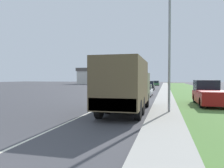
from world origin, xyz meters
TOP-DOWN VIEW (x-y plane):
  - ground_plane at (0.00, 40.00)m, footprint 180.00×180.00m
  - lane_centre_stripe at (0.00, 40.00)m, footprint 0.12×120.00m
  - sidewalk_right at (4.50, 40.00)m, footprint 1.80×120.00m
  - grass_strip_right at (8.90, 40.00)m, footprint 7.00×120.00m
  - military_truck at (2.18, 10.71)m, footprint 2.35×7.69m
  - car_nearest_ahead at (2.14, 23.73)m, footprint 1.73×4.76m
  - car_second_ahead at (1.73, 37.13)m, footprint 1.77×3.98m
  - car_third_ahead at (-1.86, 47.48)m, footprint 1.90×4.42m
  - car_fourth_ahead at (1.89, 63.01)m, footprint 1.79×4.57m
  - car_farthest_ahead at (-1.68, 70.84)m, footprint 1.73×4.46m
  - pickup_truck at (7.84, 16.03)m, footprint 1.92×5.38m
  - lamp_post at (4.55, 10.94)m, footprint 1.69×0.24m
  - building_distant at (-18.04, 76.91)m, footprint 18.00×11.75m

SIDE VIEW (x-z plane):
  - ground_plane at x=0.00m, z-range 0.00..0.00m
  - lane_centre_stripe at x=0.00m, z-range 0.00..0.00m
  - grass_strip_right at x=8.90m, z-range 0.00..0.02m
  - sidewalk_right at x=4.50m, z-range 0.00..0.12m
  - car_third_ahead at x=-1.86m, z-range -0.06..1.33m
  - car_nearest_ahead at x=2.14m, z-range -0.06..1.34m
  - car_fourth_ahead at x=1.89m, z-range -0.06..1.35m
  - car_farthest_ahead at x=-1.68m, z-range -0.07..1.37m
  - car_second_ahead at x=1.73m, z-range -0.09..1.56m
  - pickup_truck at x=7.84m, z-range -0.07..1.87m
  - military_truck at x=2.18m, z-range 0.14..3.33m
  - building_distant at x=-18.04m, z-range 0.04..5.98m
  - lamp_post at x=4.55m, z-range 0.80..8.16m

